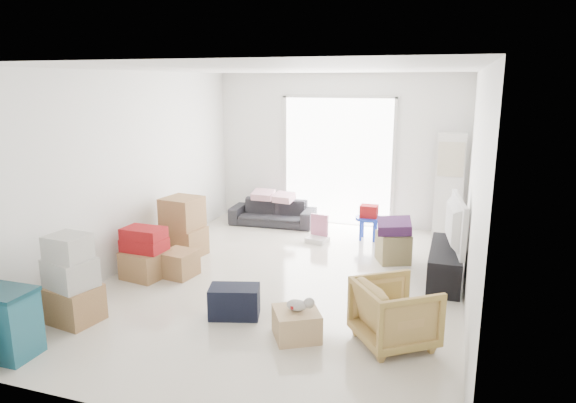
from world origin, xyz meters
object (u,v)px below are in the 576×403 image
at_px(kids_table, 369,215).
at_px(armchair, 395,310).
at_px(ac_tower, 449,187).
at_px(ottoman, 393,247).
at_px(wood_crate, 297,324).
at_px(television, 447,242).
at_px(tv_console, 446,264).
at_px(sofa, 273,209).
at_px(storage_bins, 4,323).

bearing_deg(kids_table, armchair, -75.98).
bearing_deg(kids_table, ac_tower, 22.29).
height_order(ottoman, wood_crate, ottoman).
height_order(armchair, wood_crate, armchair).
xyz_separation_m(television, kids_table, (-1.27, 1.45, -0.12)).
xyz_separation_m(tv_console, wood_crate, (-1.39, -2.10, -0.08)).
bearing_deg(armchair, television, -48.64).
distance_m(sofa, ottoman, 2.67).
distance_m(ottoman, kids_table, 1.10).
height_order(storage_bins, kids_table, storage_bins).
distance_m(ottoman, wood_crate, 2.69).
bearing_deg(wood_crate, ottoman, 76.12).
relative_size(sofa, storage_bins, 2.29).
height_order(kids_table, wood_crate, kids_table).
xyz_separation_m(sofa, wood_crate, (1.69, -3.90, -0.15)).
relative_size(ottoman, kids_table, 0.73).
relative_size(ac_tower, kids_table, 3.00).
height_order(television, storage_bins, storage_bins).
relative_size(tv_console, television, 1.17).
xyz_separation_m(sofa, ottoman, (2.33, -1.29, -0.08)).
height_order(ac_tower, sofa, ac_tower).
height_order(ac_tower, armchair, ac_tower).
distance_m(armchair, kids_table, 3.47).
height_order(television, sofa, television).
distance_m(armchair, wood_crate, 1.00).
relative_size(armchair, wood_crate, 1.62).
bearing_deg(kids_table, sofa, 169.09).
relative_size(ac_tower, television, 1.51).
xyz_separation_m(tv_console, ottoman, (-0.74, 0.51, -0.01)).
xyz_separation_m(television, ottoman, (-0.74, 0.51, -0.31)).
distance_m(tv_console, kids_table, 1.94).
distance_m(kids_table, wood_crate, 3.56).
height_order(armchair, storage_bins, armchair).
xyz_separation_m(ottoman, kids_table, (-0.52, 0.95, 0.20)).
distance_m(ac_tower, television, 1.98).
bearing_deg(ottoman, tv_console, -34.41).
relative_size(tv_console, sofa, 0.89).
xyz_separation_m(television, armchair, (-0.43, -1.91, -0.17)).
relative_size(television, sofa, 0.76).
distance_m(ac_tower, ottoman, 1.73).
height_order(sofa, wood_crate, sofa).
distance_m(ac_tower, armchair, 3.92).
bearing_deg(tv_console, ac_tower, 91.47).
xyz_separation_m(armchair, kids_table, (-0.84, 3.37, 0.05)).
xyz_separation_m(storage_bins, ottoman, (3.16, 3.82, -0.12)).
distance_m(ac_tower, sofa, 3.08).
bearing_deg(ottoman, kids_table, 119.01).
bearing_deg(sofa, wood_crate, -69.83).
bearing_deg(armchair, ac_tower, -41.65).
relative_size(storage_bins, wood_crate, 1.51).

